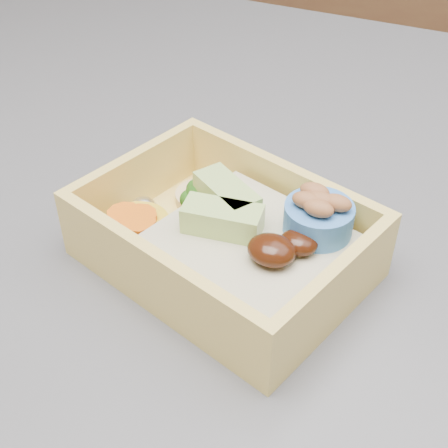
% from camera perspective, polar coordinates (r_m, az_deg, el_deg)
% --- Properties ---
extents(bento_box, '(0.21, 0.18, 0.07)m').
position_cam_1_polar(bento_box, '(0.41, 0.74, -1.48)').
color(bento_box, '#E9C760').
rests_on(bento_box, island).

